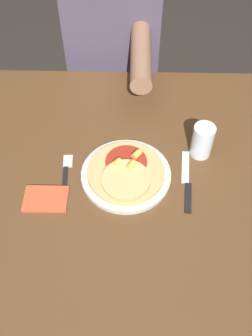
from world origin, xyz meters
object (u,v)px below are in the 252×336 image
object	(u,v)px
dining_table	(128,197)
plate	(126,175)
pizza	(126,173)
drinking_glass	(202,141)
person_diner	(114,57)
fork	(66,175)
knife	(187,182)

from	to	relation	value
dining_table	plate	world-z (taller)	plate
dining_table	pizza	bearing A→B (deg)	172.03
pizza	drinking_glass	size ratio (longest dim) A/B	2.05
drinking_glass	person_diner	size ratio (longest dim) A/B	0.09
drinking_glass	person_diner	bearing A→B (deg)	117.25
fork	person_diner	world-z (taller)	person_diner
drinking_glass	dining_table	bearing A→B (deg)	-155.20
plate	fork	size ratio (longest dim) A/B	1.50
plate	knife	xyz separation A→B (m)	(0.18, -0.02, -0.00)
plate	drinking_glass	xyz separation A→B (m)	(0.22, 0.10, 0.05)
drinking_glass	pizza	bearing A→B (deg)	-155.84
fork	person_diner	distance (m)	0.67
plate	knife	distance (m)	0.18
dining_table	drinking_glass	size ratio (longest dim) A/B	11.74
dining_table	knife	bearing A→B (deg)	-4.00
dining_table	person_diner	world-z (taller)	person_diner
pizza	person_diner	xyz separation A→B (m)	(-0.06, 0.66, -0.09)
pizza	knife	bearing A→B (deg)	-4.11
dining_table	plate	xyz separation A→B (m)	(-0.01, 0.01, 0.11)
dining_table	pizza	world-z (taller)	pizza
plate	person_diner	world-z (taller)	person_diner
plate	pizza	size ratio (longest dim) A/B	1.17
pizza	fork	xyz separation A→B (m)	(-0.18, 0.00, -0.02)
drinking_glass	person_diner	xyz separation A→B (m)	(-0.29, 0.56, -0.12)
knife	drinking_glass	world-z (taller)	drinking_glass
pizza	fork	size ratio (longest dim) A/B	1.28
knife	person_diner	xyz separation A→B (m)	(-0.24, 0.67, -0.07)
pizza	knife	world-z (taller)	pizza
dining_table	knife	world-z (taller)	knife
dining_table	pizza	size ratio (longest dim) A/B	5.72
dining_table	drinking_glass	bearing A→B (deg)	24.80
dining_table	fork	bearing A→B (deg)	178.23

